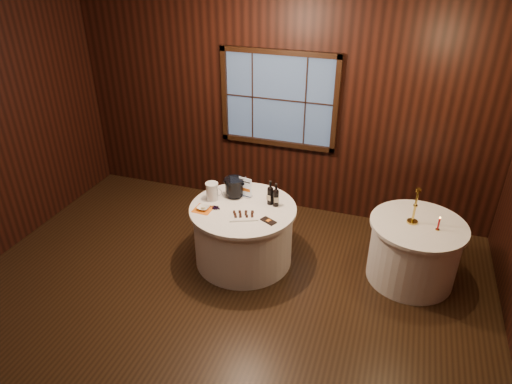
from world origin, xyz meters
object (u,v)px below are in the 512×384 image
(side_table, at_px, (413,251))
(brass_candlestick, at_px, (414,211))
(chocolate_box, at_px, (268,221))
(red_candle, at_px, (438,225))
(grape_bunch, at_px, (216,207))
(glass_pitcher, at_px, (212,191))
(ice_bucket, at_px, (234,187))
(sign_stand, at_px, (246,190))
(port_bottle_right, at_px, (276,196))
(main_table, at_px, (243,234))
(cracker_bowl, at_px, (203,208))
(port_bottle_left, at_px, (270,194))
(chocolate_plate, at_px, (243,215))

(side_table, relative_size, brass_candlestick, 2.50)
(chocolate_box, bearing_deg, red_candle, 40.38)
(chocolate_box, bearing_deg, grape_bunch, -158.57)
(side_table, height_order, glass_pitcher, glass_pitcher)
(glass_pitcher, xyz_separation_m, brass_candlestick, (2.34, 0.24, 0.04))
(ice_bucket, distance_m, chocolate_box, 0.72)
(sign_stand, xyz_separation_m, port_bottle_right, (0.41, -0.09, 0.04))
(main_table, bearing_deg, cracker_bowl, -155.82)
(brass_candlestick, bearing_deg, ice_bucket, -177.85)
(ice_bucket, bearing_deg, sign_stand, 12.53)
(ice_bucket, distance_m, brass_candlestick, 2.12)
(port_bottle_right, relative_size, glass_pitcher, 1.33)
(cracker_bowl, bearing_deg, glass_pitcher, 86.85)
(main_table, height_order, chocolate_box, chocolate_box)
(chocolate_box, xyz_separation_m, brass_candlestick, (1.54, 0.50, 0.15))
(brass_candlestick, relative_size, red_candle, 2.56)
(ice_bucket, bearing_deg, side_table, 2.14)
(cracker_bowl, relative_size, red_candle, 0.82)
(sign_stand, bearing_deg, ice_bucket, -158.11)
(side_table, distance_m, sign_stand, 2.11)
(port_bottle_right, bearing_deg, sign_stand, 144.56)
(port_bottle_left, bearing_deg, chocolate_plate, -102.93)
(chocolate_plate, distance_m, cracker_bowl, 0.51)
(chocolate_box, distance_m, cracker_bowl, 0.81)
(chocolate_box, relative_size, cracker_bowl, 1.31)
(chocolate_box, xyz_separation_m, glass_pitcher, (-0.80, 0.26, 0.11))
(side_table, distance_m, chocolate_plate, 2.03)
(port_bottle_right, relative_size, brass_candlestick, 0.69)
(port_bottle_left, xyz_separation_m, red_candle, (1.91, 0.05, -0.07))
(ice_bucket, bearing_deg, glass_pitcher, -144.23)
(port_bottle_left, distance_m, cracker_bowl, 0.81)
(ice_bucket, height_order, cracker_bowl, ice_bucket)
(chocolate_plate, distance_m, grape_bunch, 0.37)
(main_table, distance_m, chocolate_plate, 0.45)
(chocolate_box, distance_m, glass_pitcher, 0.84)
(ice_bucket, xyz_separation_m, chocolate_box, (0.57, -0.42, -0.12))
(grape_bunch, height_order, brass_candlestick, brass_candlestick)
(chocolate_box, height_order, grape_bunch, grape_bunch)
(port_bottle_right, bearing_deg, grape_bunch, -179.08)
(port_bottle_right, relative_size, red_candle, 1.77)
(glass_pitcher, bearing_deg, chocolate_box, -21.16)
(side_table, relative_size, glass_pitcher, 4.80)
(side_table, bearing_deg, chocolate_plate, -165.65)
(ice_bucket, bearing_deg, port_bottle_left, -4.28)
(port_bottle_right, xyz_separation_m, chocolate_plate, (-0.28, -0.35, -0.11))
(main_table, bearing_deg, ice_bucket, 131.37)
(ice_bucket, xyz_separation_m, grape_bunch, (-0.10, -0.35, -0.11))
(sign_stand, relative_size, glass_pitcher, 1.22)
(port_bottle_right, bearing_deg, brass_candlestick, -18.43)
(side_table, bearing_deg, red_candle, -20.23)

